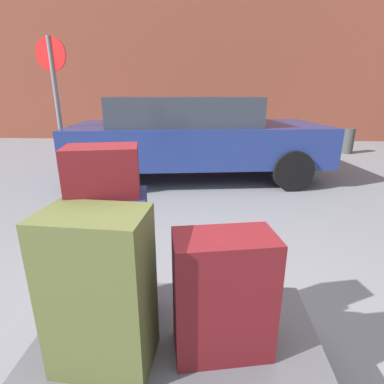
# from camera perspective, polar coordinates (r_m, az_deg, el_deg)

# --- Properties ---
(ground_plane) EXTENTS (60.00, 60.00, 0.00)m
(ground_plane) POSITION_cam_1_polar(r_m,az_deg,el_deg) (1.93, -2.56, -32.32)
(ground_plane) COLOR slate
(luggage_cart) EXTENTS (1.39, 0.82, 0.34)m
(luggage_cart) POSITION_cam_1_polar(r_m,az_deg,el_deg) (1.73, -2.70, -26.60)
(luggage_cart) COLOR #4C4C51
(luggage_cart) RESTS_ON ground_plane
(suitcase_navy_rear_left) EXTENTS (0.42, 0.32, 0.70)m
(suitcase_navy_rear_left) POSITION_cam_1_polar(r_m,az_deg,el_deg) (1.61, -14.98, -12.34)
(suitcase_navy_rear_left) COLOR #191E47
(suitcase_navy_rear_left) RESTS_ON luggage_cart
(suitcase_maroon_rear_right) EXTENTS (0.47, 0.32, 0.58)m
(suitcase_maroon_rear_right) POSITION_cam_1_polar(r_m,az_deg,el_deg) (1.43, 5.87, -18.76)
(suitcase_maroon_rear_right) COLOR maroon
(suitcase_maroon_rear_right) RESTS_ON luggage_cart
(suitcase_olive_center) EXTENTS (0.44, 0.30, 0.72)m
(suitcase_olive_center) POSITION_cam_1_polar(r_m,az_deg,el_deg) (1.38, -16.94, -17.60)
(suitcase_olive_center) COLOR #4C5128
(suitcase_olive_center) RESTS_ON luggage_cart
(duffel_bag_maroon_topmost_pile) EXTENTS (0.36, 0.28, 0.23)m
(duffel_bag_maroon_topmost_pile) POSITION_cam_1_polar(r_m,az_deg,el_deg) (1.43, -16.48, 3.81)
(duffel_bag_maroon_topmost_pile) COLOR maroon
(duffel_bag_maroon_topmost_pile) RESTS_ON suitcase_navy_rear_left
(parked_car) EXTENTS (4.49, 2.35, 1.42)m
(parked_car) POSITION_cam_1_polar(r_m,az_deg,el_deg) (5.42, 0.46, 10.56)
(parked_car) COLOR navy
(parked_car) RESTS_ON ground_plane
(bollard_kerb_near) EXTENTS (0.26, 0.26, 0.63)m
(bollard_kerb_near) POSITION_cam_1_polar(r_m,az_deg,el_deg) (8.25, 17.89, 9.23)
(bollard_kerb_near) COLOR #383838
(bollard_kerb_near) RESTS_ON ground_plane
(bollard_kerb_mid) EXTENTS (0.26, 0.26, 0.63)m
(bollard_kerb_mid) POSITION_cam_1_polar(r_m,az_deg,el_deg) (8.73, 27.38, 8.53)
(bollard_kerb_mid) COLOR #383838
(bollard_kerb_mid) RESTS_ON ground_plane
(no_parking_sign) EXTENTS (0.50, 0.08, 2.29)m
(no_parking_sign) POSITION_cam_1_polar(r_m,az_deg,el_deg) (5.40, -24.18, 16.03)
(no_parking_sign) COLOR slate
(no_parking_sign) RESTS_ON ground_plane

